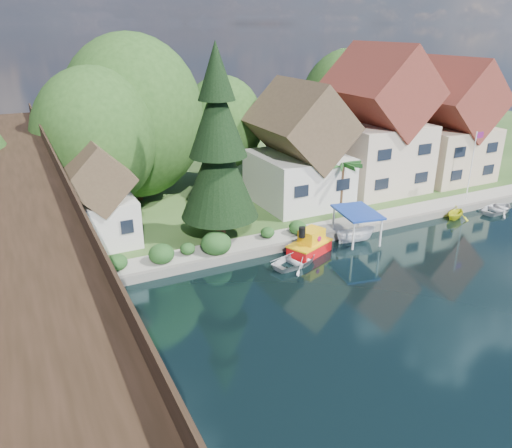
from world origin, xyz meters
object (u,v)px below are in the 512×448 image
object	(u,v)px
boat_yellow	(456,211)
boat_white_b	(498,208)
house_center	(376,129)
boat_white_a	(297,259)
house_right	(447,128)
boat_canopy	(356,229)
conifer	(218,149)
tugboat	(310,244)
trestle_bridge	(30,240)
house_left	(299,153)
shed	(98,201)
palm_tree	(343,166)
flagpole	(474,159)

from	to	relation	value
boat_yellow	boat_white_b	world-z (taller)	boat_yellow
house_center	boat_white_a	bearing A→B (deg)	-144.41
house_right	boat_canopy	world-z (taller)	house_right
conifer	tugboat	size ratio (longest dim) A/B	3.72
conifer	boat_yellow	bearing A→B (deg)	-12.06
house_right	house_center	bearing A→B (deg)	176.82
trestle_bridge	conifer	size ratio (longest dim) A/B	3.06
house_left	house_center	world-z (taller)	house_center
trestle_bridge	tugboat	distance (m)	19.15
trestle_bridge	shed	xyz separation A→B (m)	(5.00, 9.33, -1.52)
conifer	tugboat	distance (m)	9.70
conifer	house_right	bearing A→B (deg)	9.30
boat_yellow	boat_white_b	size ratio (longest dim) A/B	0.67
boat_yellow	shed	bearing A→B (deg)	55.38
house_center	palm_tree	size ratio (longest dim) A/B	2.94
house_center	conifer	size ratio (longest dim) A/B	0.96
house_left	conifer	world-z (taller)	conifer
conifer	shed	bearing A→B (deg)	160.14
house_center	boat_canopy	bearing A→B (deg)	-133.67
flagpole	boat_yellow	xyz separation A→B (m)	(-3.79, -2.21, -3.77)
house_left	conifer	bearing A→B (deg)	-154.85
house_left	palm_tree	size ratio (longest dim) A/B	2.33
boat_white_b	tugboat	bearing A→B (deg)	79.41
palm_tree	shed	bearing A→B (deg)	173.32
house_left	shed	world-z (taller)	house_left
conifer	boat_white_a	size ratio (longest dim) A/B	3.58
tugboat	boat_white_a	xyz separation A→B (m)	(-1.75, -1.12, -0.33)
house_center	house_right	bearing A→B (deg)	-3.18
trestle_bridge	boat_yellow	world-z (taller)	trestle_bridge
house_center	boat_white_b	xyz separation A→B (m)	(6.64, -9.86, -6.01)
trestle_bridge	house_left	xyz separation A→B (m)	(23.00, 10.83, -0.21)
flagpole	boat_white_b	distance (m)	4.98
boat_canopy	house_left	bearing A→B (deg)	89.14
boat_white_a	boat_yellow	xyz separation A→B (m)	(17.01, 1.51, 0.27)
house_left	tugboat	distance (m)	11.20
boat_yellow	boat_white_b	distance (m)	4.88
boat_white_b	house_center	bearing A→B (deg)	23.60
shed	boat_white_b	size ratio (longest dim) A/B	2.02
palm_tree	tugboat	size ratio (longest dim) A/B	1.22
boat_white_b	boat_canopy	bearing A→B (deg)	78.61
palm_tree	boat_canopy	xyz separation A→B (m)	(-2.18, -5.22, -3.52)
flagpole	boat_yellow	world-z (taller)	flagpole
trestle_bridge	tugboat	world-z (taller)	trestle_bridge
palm_tree	boat_white_a	world-z (taller)	palm_tree
tugboat	boat_canopy	world-z (taller)	boat_canopy
trestle_bridge	shed	world-z (taller)	trestle_bridge
boat_white_b	house_right	bearing A→B (deg)	-24.51
tugboat	palm_tree	bearing A→B (deg)	39.78
boat_white_b	conifer	bearing A→B (deg)	68.82
house_left	boat_yellow	bearing A→B (deg)	-39.47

